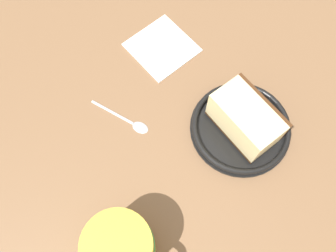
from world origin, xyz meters
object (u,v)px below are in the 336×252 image
at_px(small_plate, 241,127).
at_px(tea_mug, 122,248).
at_px(cake_slice, 246,119).
at_px(folded_napkin, 162,47).
at_px(teaspoon, 131,122).

xyz_separation_m(small_plate, tea_mug, (0.25, 0.11, 0.05)).
xyz_separation_m(cake_slice, folded_napkin, (0.07, -0.21, -0.04)).
xyz_separation_m(tea_mug, folded_napkin, (-0.19, -0.33, -0.05)).
bearing_deg(tea_mug, folded_napkin, -120.20).
height_order(tea_mug, folded_napkin, tea_mug).
distance_m(small_plate, folded_napkin, 0.22).
xyz_separation_m(small_plate, cake_slice, (-0.00, -0.00, 0.03)).
bearing_deg(teaspoon, tea_mug, 67.96).
bearing_deg(cake_slice, tea_mug, 24.23).
relative_size(small_plate, cake_slice, 1.33).
distance_m(small_plate, tea_mug, 0.28).
bearing_deg(small_plate, tea_mug, 24.32).
bearing_deg(cake_slice, teaspoon, -25.20).
xyz_separation_m(small_plate, teaspoon, (0.17, -0.08, -0.01)).
relative_size(cake_slice, tea_mug, 1.24).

